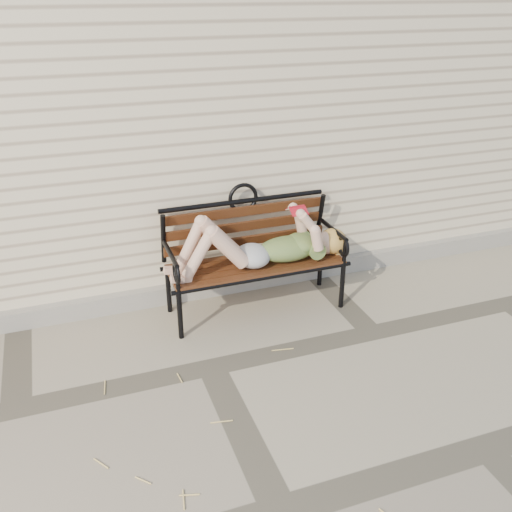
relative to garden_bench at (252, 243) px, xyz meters
name	(u,v)px	position (x,y,z in m)	size (l,w,h in m)	color
ground	(212,367)	(-0.55, -0.72, -0.54)	(80.00, 80.00, 0.00)	gray
house_wall	(126,77)	(-0.55, 2.28, 0.96)	(8.00, 4.00, 3.00)	beige
foundation_strip	(179,292)	(-0.55, 0.25, -0.47)	(8.00, 0.10, 0.15)	#9A958B
garden_bench	(252,243)	(0.00, 0.00, 0.00)	(1.49, 0.59, 0.97)	black
reading_woman	(259,245)	(0.01, -0.12, 0.03)	(1.41, 0.32, 0.44)	#093743
straw_scatter	(95,501)	(-1.41, -1.60, -0.54)	(2.87, 1.55, 0.01)	tan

